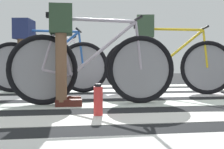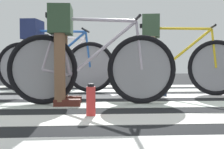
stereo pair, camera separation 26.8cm
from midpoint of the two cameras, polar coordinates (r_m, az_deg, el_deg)
name	(u,v)px [view 2 (the right image)]	position (r m, az deg, el deg)	size (l,w,h in m)	color
ground	(99,99)	(3.80, -0.36, -4.41)	(18.00, 14.00, 0.02)	black
crosswalk_markings	(99,100)	(3.54, -0.28, -4.72)	(5.49, 4.27, 0.00)	silver
bicycle_1_of_4	(92,67)	(3.22, -1.25, 1.39)	(1.74, 0.52, 0.93)	black
cyclist_1_of_4	(62,41)	(3.23, -6.81, 6.01)	(0.31, 0.41, 1.00)	brown
bicycle_2_of_4	(175,66)	(4.21, 13.24, 1.60)	(1.71, 0.57, 0.93)	black
cyclist_2_of_4	(152,44)	(4.20, 9.03, 5.54)	(0.39, 0.45, 1.04)	beige
bicycle_3_of_4	(55,65)	(4.53, -8.76, 1.70)	(1.72, 0.53, 0.93)	black
cyclist_3_of_4	(33,46)	(4.61, -12.55, 5.17)	(0.37, 0.44, 1.03)	brown
bicycle_4_of_4	(61,64)	(5.86, -7.95, 1.89)	(1.73, 0.52, 0.93)	black
water_bottle	(91,101)	(2.55, -0.85, -4.77)	(0.08, 0.08, 0.26)	red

